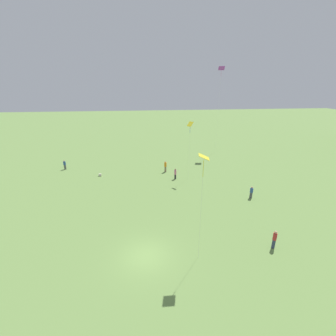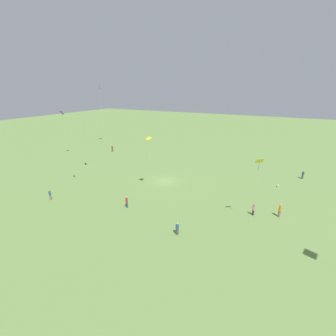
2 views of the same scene
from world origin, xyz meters
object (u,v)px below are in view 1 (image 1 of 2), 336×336
object	(u,v)px
picnic_bag_0	(100,175)
person_1	(65,165)
kite_4	(190,126)
person_6	(274,239)
person_5	(175,174)
person_2	(165,167)
kite_0	(204,162)
kite_1	(221,72)
person_4	(251,192)

from	to	relation	value
picnic_bag_0	person_1	bearing A→B (deg)	-121.44
person_1	kite_4	world-z (taller)	kite_4
person_1	person_6	world-z (taller)	person_6
person_6	picnic_bag_0	size ratio (longest dim) A/B	4.00
picnic_bag_0	person_6	bearing A→B (deg)	42.98
person_5	person_2	bearing A→B (deg)	-42.72
person_2	person_5	world-z (taller)	person_2
kite_0	picnic_bag_0	world-z (taller)	kite_0
kite_0	kite_4	bearing A→B (deg)	48.30
kite_4	person_5	bearing A→B (deg)	-76.01
person_6	kite_1	distance (m)	34.47
person_1	kite_1	xyz separation A→B (m)	(-7.04, 29.40, 15.48)
kite_4	picnic_bag_0	bearing A→B (deg)	-87.99
person_6	kite_0	distance (m)	10.38
person_2	kite_1	size ratio (longest dim) A/B	0.11
kite_4	picnic_bag_0	world-z (taller)	kite_4
person_1	picnic_bag_0	xyz separation A→B (m)	(3.99, 6.52, -0.61)
person_1	kite_1	distance (m)	33.96
person_5	picnic_bag_0	size ratio (longest dim) A/B	3.79
person_2	picnic_bag_0	world-z (taller)	person_2
person_4	person_2	bearing A→B (deg)	-44.03
person_4	kite_1	xyz separation A→B (m)	(-21.16, 2.26, 15.48)
kite_0	kite_1	size ratio (longest dim) A/B	0.53
person_6	kite_0	xyz separation A→B (m)	(0.33, -6.99, 7.67)
person_4	kite_0	size ratio (longest dim) A/B	0.18
person_2	kite_0	size ratio (longest dim) A/B	0.21
person_5	kite_1	distance (m)	23.39
person_2	person_5	distance (m)	3.45
kite_1	kite_0	bearing A→B (deg)	127.38
person_2	kite_4	xyz separation A→B (m)	(3.20, 3.28, 7.22)
kite_1	picnic_bag_0	size ratio (longest dim) A/B	38.65
person_2	person_6	world-z (taller)	person_2
kite_1	person_1	bearing A→B (deg)	71.67
kite_1	person_6	bearing A→B (deg)	139.37
person_2	person_5	xyz separation A→B (m)	(3.24, 1.18, -0.10)
kite_0	person_1	bearing A→B (deg)	94.23
person_1	kite_4	size ratio (longest dim) A/B	0.18
kite_1	kite_4	distance (m)	18.21
kite_0	picnic_bag_0	bearing A→B (deg)	87.01
person_2	person_6	bearing A→B (deg)	-124.57
person_2	kite_4	size ratio (longest dim) A/B	0.22
person_2	person_6	size ratio (longest dim) A/B	1.07
person_2	kite_4	world-z (taller)	kite_4
kite_0	person_5	bearing A→B (deg)	55.24
person_1	kite_0	xyz separation A→B (m)	(23.78, 17.67, 7.78)
person_5	kite_4	world-z (taller)	kite_4
person_1	kite_0	world-z (taller)	kite_0
person_2	person_6	xyz separation A→B (m)	(20.03, 7.45, -0.05)
person_5	person_6	distance (m)	17.92
person_5	picnic_bag_0	xyz separation A→B (m)	(-2.68, -11.86, -0.66)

